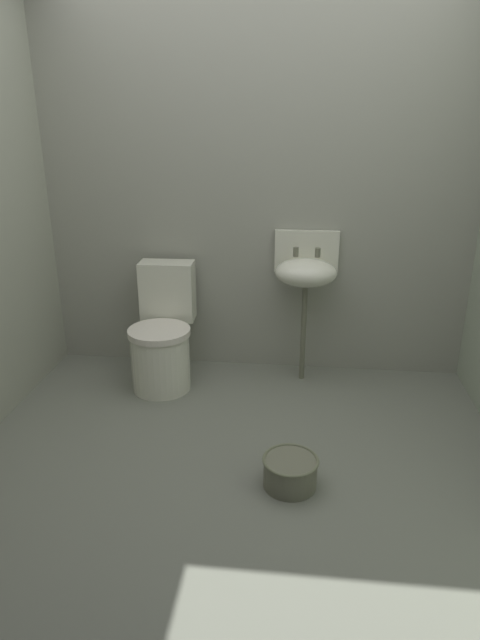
{
  "coord_description": "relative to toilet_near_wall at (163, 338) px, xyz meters",
  "views": [
    {
      "loc": [
        0.29,
        -2.3,
        1.7
      ],
      "look_at": [
        0.0,
        0.32,
        0.7
      ],
      "focal_mm": 30.44,
      "sensor_mm": 36.0,
      "label": 1
    }
  ],
  "objects": [
    {
      "name": "sink",
      "position": [
        0.92,
        0.19,
        0.43
      ],
      "size": [
        0.42,
        0.35,
        0.99
      ],
      "color": "#666854",
      "rests_on": "ground"
    },
    {
      "name": "wall_back",
      "position": [
        0.58,
        0.4,
        0.89
      ],
      "size": [
        3.24,
        0.1,
        2.43
      ],
      "primitive_type": "cube",
      "color": "gray",
      "rests_on": "ground"
    },
    {
      "name": "ground_plane",
      "position": [
        0.58,
        -0.92,
        -0.36
      ],
      "size": [
        3.24,
        2.94,
        0.08
      ],
      "primitive_type": "cube",
      "color": "slate"
    },
    {
      "name": "bucket",
      "position": [
        0.87,
        -1.01,
        -0.24
      ],
      "size": [
        0.28,
        0.28,
        0.15
      ],
      "color": "#666854",
      "rests_on": "ground"
    },
    {
      "name": "toilet_near_wall",
      "position": [
        0.0,
        0.0,
        0.0
      ],
      "size": [
        0.41,
        0.6,
        0.78
      ],
      "rotation": [
        0.0,
        0.0,
        3.17
      ],
      "color": "silver",
      "rests_on": "ground"
    }
  ]
}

